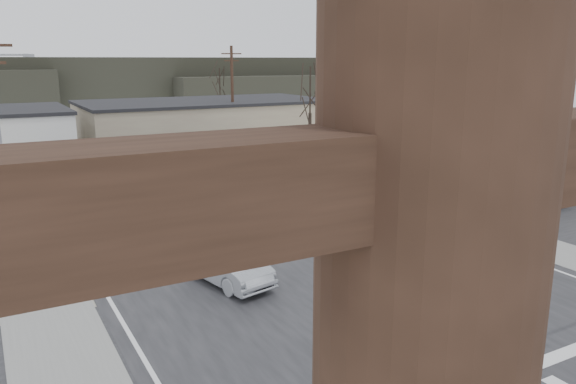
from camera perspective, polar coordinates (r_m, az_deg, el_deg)
name	(u,v)px	position (r m, az deg, el deg)	size (l,w,h in m)	color
ground	(385,308)	(20.72, 9.87, -11.51)	(140.00, 140.00, 0.00)	silver
main_road	(224,211)	(33.01, -6.57, -1.89)	(18.00, 110.00, 0.05)	black
cross_road	(385,307)	(20.71, 9.87, -11.46)	(90.00, 10.00, 0.04)	black
sidewalk_left	(18,214)	(35.60, -25.77, -2.01)	(3.00, 90.00, 0.06)	gray
sidewalk_right	(329,177)	(42.15, 4.20, 1.51)	(3.00, 90.00, 0.06)	gray
fire_hydrant	(50,274)	(24.03, -23.03, -7.70)	(0.24, 0.24, 0.87)	#A50C0C
building_right_far	(206,120)	(62.85, -8.34, 7.27)	(26.30, 14.30, 4.30)	tan
building_lot	(543,150)	(45.18, 24.49, 3.89)	(14.30, 10.30, 4.30)	tan
upole_right_a	(357,109)	(40.27, 6.98, 8.37)	(2.20, 0.30, 10.00)	#442C1F
upole_right_b	(232,93)	(59.47, -5.68, 9.98)	(2.20, 0.30, 10.00)	#442C1F
streetlight_main	(2,122)	(36.71, -27.08, 6.33)	(2.40, 0.25, 9.00)	gray
tree_right_mid	(310,93)	(47.43, 2.27, 10.05)	(3.74, 3.74, 8.33)	black
tree_right_far	(220,84)	(71.86, -6.94, 10.80)	(3.52, 3.52, 7.84)	black
tree_lot	(430,96)	(49.99, 14.20, 9.43)	(3.52, 3.52, 7.84)	black
hill_center	(133,81)	(113.85, -15.46, 10.78)	(80.00, 18.00, 9.00)	#333026
hill_right	(305,88)	(121.67, 1.79, 10.55)	(60.00, 18.00, 5.50)	#333026
sedan_crossing	(224,262)	(22.46, -6.50, -7.11)	(1.65, 4.74, 1.56)	#9A9DA4
car_far_a	(147,134)	(61.91, -14.10, 5.76)	(2.41, 5.92, 1.72)	black
car_far_b	(64,130)	(70.24, -21.77, 5.89)	(1.51, 3.75, 1.28)	black
car_parked_red	(476,198)	(34.63, 18.52, -0.56)	(2.33, 5.05, 1.40)	#922208
car_parked_dark_a	(557,191)	(38.15, 25.65, 0.05)	(1.67, 4.14, 1.41)	black
car_parked_silver	(449,179)	(39.95, 16.08, 1.27)	(1.72, 4.23, 1.23)	#969DA0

